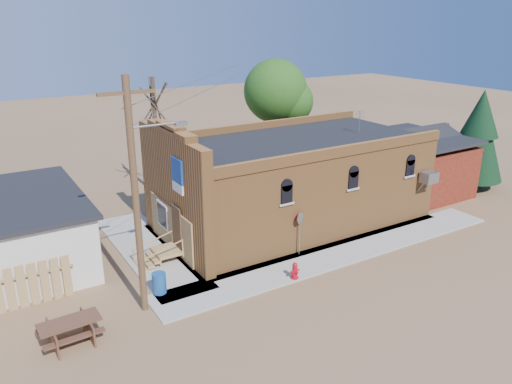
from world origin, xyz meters
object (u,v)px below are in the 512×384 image
brick_bar (289,182)px  fire_hydrant (295,271)px  utility_pole (137,194)px  stop_sign (300,222)px  picnic_table (70,329)px  trash_barrel (159,283)px

brick_bar → fire_hydrant: brick_bar is taller
brick_bar → fire_hydrant: (-3.51, -5.50, -1.89)m
utility_pole → fire_hydrant: utility_pole is taller
brick_bar → stop_sign: bearing=-118.0°
brick_bar → picnic_table: size_ratio=7.74×
brick_bar → fire_hydrant: bearing=-122.6°
trash_barrel → brick_bar: bearing=21.7°
utility_pole → stop_sign: bearing=4.4°
utility_pole → trash_barrel: bearing=41.0°
fire_hydrant → stop_sign: size_ratio=0.35×
trash_barrel → fire_hydrant: bearing=-19.6°
utility_pole → picnic_table: bearing=-166.8°
fire_hydrant → trash_barrel: 5.77m
brick_bar → utility_pole: (-9.79, -4.29, 2.43)m
utility_pole → fire_hydrant: 7.71m
stop_sign → fire_hydrant: bearing=-134.1°
picnic_table → trash_barrel: bearing=18.6°
fire_hydrant → picnic_table: picnic_table is taller
stop_sign → trash_barrel: size_ratio=2.45×
brick_bar → picnic_table: 13.82m
picnic_table → utility_pole: bearing=11.2°
stop_sign → trash_barrel: (-6.98, 0.13, -1.22)m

